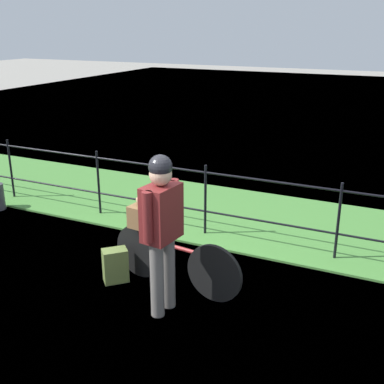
{
  "coord_description": "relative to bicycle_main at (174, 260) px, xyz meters",
  "views": [
    {
      "loc": [
        2.49,
        -3.79,
        2.83
      ],
      "look_at": [
        0.14,
        1.2,
        0.9
      ],
      "focal_mm": 44.77,
      "sensor_mm": 36.0,
      "label": 1
    }
  ],
  "objects": [
    {
      "name": "grass_strip",
      "position": [
        -0.26,
        2.29,
        -0.33
      ],
      "size": [
        27.0,
        2.4,
        0.03
      ],
      "primitive_type": "cube",
      "color": "#478438",
      "rests_on": "ground"
    },
    {
      "name": "backpack_on_paving",
      "position": [
        -0.68,
        -0.17,
        -0.15
      ],
      "size": [
        0.33,
        0.33,
        0.4
      ],
      "primitive_type": "cube",
      "rotation": [
        0.0,
        0.0,
        0.79
      ],
      "color": "olive",
      "rests_on": "ground"
    },
    {
      "name": "ground_plane",
      "position": [
        -0.26,
        -0.47,
        -0.35
      ],
      "size": [
        60.0,
        60.0,
        0.0
      ],
      "primitive_type": "plane",
      "color": "gray"
    },
    {
      "name": "harbor_water",
      "position": [
        -0.26,
        11.21,
        -0.34
      ],
      "size": [
        30.0,
        30.0,
        0.0
      ],
      "primitive_type": "plane",
      "color": "slate",
      "rests_on": "ground"
    },
    {
      "name": "terrier_dog",
      "position": [
        -0.34,
        0.04,
        0.64
      ],
      "size": [
        0.32,
        0.17,
        0.18
      ],
      "color": "tan",
      "rests_on": "wooden_crate"
    },
    {
      "name": "bicycle_main",
      "position": [
        0.0,
        0.0,
        0.0
      ],
      "size": [
        1.65,
        0.27,
        0.65
      ],
      "color": "black",
      "rests_on": "ground"
    },
    {
      "name": "wooden_crate",
      "position": [
        -0.36,
        0.04,
        0.43
      ],
      "size": [
        0.41,
        0.3,
        0.25
      ],
      "primitive_type": "cube",
      "rotation": [
        0.0,
        0.0,
        -0.12
      ],
      "color": "brown",
      "rests_on": "bicycle_main"
    },
    {
      "name": "iron_fence",
      "position": [
        -0.26,
        1.46,
        0.26
      ],
      "size": [
        18.04,
        0.04,
        1.03
      ],
      "color": "black",
      "rests_on": "ground"
    },
    {
      "name": "cyclist_person",
      "position": [
        0.11,
        -0.47,
        0.66
      ],
      "size": [
        0.31,
        0.54,
        1.68
      ],
      "color": "slate",
      "rests_on": "ground"
    }
  ]
}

